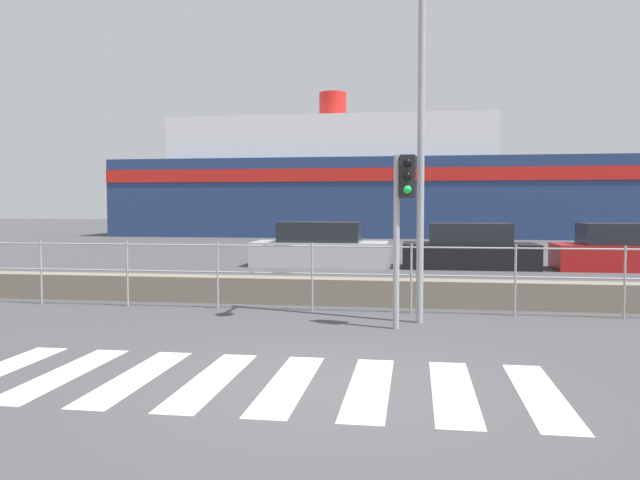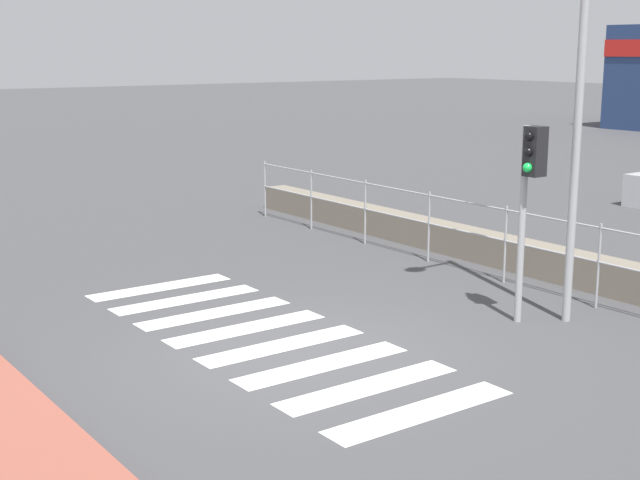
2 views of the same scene
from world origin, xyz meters
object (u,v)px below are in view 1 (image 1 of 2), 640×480
Objects in this scene: parked_car_silver at (320,247)px; streetlamp at (422,69)px; ferry_boat at (386,187)px; parked_car_red at (621,250)px; parked_car_black at (469,249)px; traffic_light_far at (403,202)px.

streetlamp is at bearing -72.16° from parked_car_silver.
ferry_boat reaches higher than parked_car_red.
parked_car_silver is 4.81m from parked_car_black.
parked_car_red is at bearing 57.77° from traffic_light_far.
ferry_boat is (-1.96, 30.92, -0.97)m from streetlamp.
traffic_light_far is at bearing -74.24° from parked_car_silver.
parked_car_black is (1.64, 9.85, -3.60)m from streetlamp.
traffic_light_far is 0.08× the size of ferry_boat.
ferry_boat is 8.38× the size of parked_car_silver.
streetlamp reaches higher than parked_car_silver.
parked_car_silver is at bearing 180.00° from parked_car_red.
parked_car_silver is (-1.21, -21.07, -2.63)m from ferry_boat.
parked_car_black is at bearing 80.56° from streetlamp.
parked_car_silver is (-2.90, 10.27, -1.43)m from traffic_light_far.
parked_car_silver is at bearing 107.84° from streetlamp.
parked_car_black is (4.81, 0.00, -0.01)m from parked_car_silver.
streetlamp is at bearing 56.52° from traffic_light_far.
streetlamp is at bearing -99.44° from parked_car_black.
parked_car_black is (3.60, -21.07, -2.63)m from ferry_boat.
parked_car_silver is 9.37m from parked_car_red.
parked_car_red is (6.47, 10.27, -1.43)m from traffic_light_far.
ferry_boat is 21.27m from parked_car_silver.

